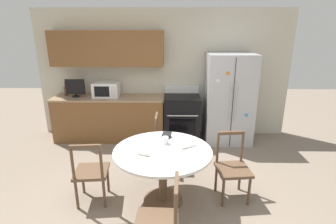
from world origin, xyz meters
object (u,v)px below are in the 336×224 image
object	(u,v)px
dining_chair_far	(166,142)
dining_chair_right	(232,168)
microwave	(107,89)
dining_chair_left	(91,172)
oven_range	(182,118)
dining_chair_near	(159,223)
refrigerator	(229,99)
counter_bottle	(66,90)
candle_glass	(165,141)
countertop_tv	(75,87)
wallet	(166,135)

from	to	relation	value
dining_chair_far	dining_chair_right	bearing A→B (deg)	47.70
microwave	dining_chair_left	xyz separation A→B (m)	(0.28, -2.15, -0.61)
oven_range	dining_chair_right	world-z (taller)	oven_range
dining_chair_left	dining_chair_near	xyz separation A→B (m)	(0.93, -0.91, 0.00)
refrigerator	counter_bottle	xyz separation A→B (m)	(-3.30, 0.17, 0.12)
refrigerator	candle_glass	size ratio (longest dim) A/B	18.45
dining_chair_right	microwave	bearing A→B (deg)	-49.40
oven_range	dining_chair_far	bearing A→B (deg)	-104.24
countertop_tv	dining_chair_far	xyz separation A→B (m)	(1.85, -1.15, -0.66)
refrigerator	wallet	size ratio (longest dim) A/B	11.08
microwave	candle_glass	world-z (taller)	microwave
microwave	wallet	world-z (taller)	microwave
counter_bottle	dining_chair_near	size ratio (longest dim) A/B	0.30
counter_bottle	dining_chair_far	world-z (taller)	counter_bottle
refrigerator	dining_chair_left	xyz separation A→B (m)	(-2.17, -2.05, -0.45)
oven_range	counter_bottle	bearing A→B (deg)	176.91
refrigerator	dining_chair_near	bearing A→B (deg)	-112.60
oven_range	dining_chair_far	world-z (taller)	oven_range
dining_chair_far	wallet	size ratio (longest dim) A/B	5.66
refrigerator	countertop_tv	world-z (taller)	refrigerator
refrigerator	dining_chair_near	distance (m)	3.23
oven_range	dining_chair_left	distance (m)	2.44
counter_bottle	dining_chair_far	xyz separation A→B (m)	(2.09, -1.26, -0.57)
countertop_tv	dining_chair_far	world-z (taller)	countertop_tv
dining_chair_near	wallet	world-z (taller)	dining_chair_near
dining_chair_right	candle_glass	distance (m)	0.98
counter_bottle	candle_glass	bearing A→B (deg)	-43.68
refrigerator	oven_range	distance (m)	1.01
microwave	dining_chair_right	distance (m)	3.00
refrigerator	counter_bottle	size ratio (longest dim) A/B	6.57
counter_bottle	dining_chair_right	size ratio (longest dim) A/B	0.30
candle_glass	countertop_tv	bearing A→B (deg)	134.46
refrigerator	dining_chair_far	world-z (taller)	refrigerator
oven_range	dining_chair_near	size ratio (longest dim) A/B	1.20
dining_chair_near	candle_glass	distance (m)	1.19
dining_chair_right	oven_range	bearing A→B (deg)	-78.64
microwave	countertop_tv	world-z (taller)	countertop_tv
dining_chair_right	candle_glass	xyz separation A→B (m)	(-0.90, 0.09, 0.36)
countertop_tv	dining_chair_near	size ratio (longest dim) A/B	0.42
dining_chair_far	wallet	bearing A→B (deg)	1.45
refrigerator	dining_chair_near	size ratio (longest dim) A/B	1.96
countertop_tv	dining_chair_near	xyz separation A→B (m)	(1.82, -3.02, -0.66)
dining_chair_left	candle_glass	bearing A→B (deg)	7.83
microwave	dining_chair_near	bearing A→B (deg)	-68.42
oven_range	wallet	size ratio (longest dim) A/B	6.78
oven_range	dining_chair_near	distance (m)	3.02
oven_range	countertop_tv	xyz separation A→B (m)	(-2.13, 0.01, 0.62)
dining_chair_right	wallet	size ratio (longest dim) A/B	5.66
dining_chair_far	candle_glass	bearing A→B (deg)	-0.05
dining_chair_left	wallet	size ratio (longest dim) A/B	5.66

